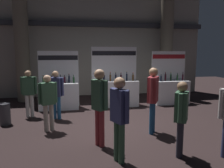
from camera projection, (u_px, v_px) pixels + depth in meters
ground_plane at (115, 125)px, 6.53m from camera, size 24.00×24.00×0.00m
hall_colonnade at (97, 33)px, 10.86m from camera, size 11.23×1.40×6.51m
exhibitor_booth_0 at (59, 94)px, 8.45m from camera, size 1.57×0.72×2.26m
exhibitor_booth_1 at (116, 91)px, 8.91m from camera, size 1.91×0.66×2.43m
exhibitor_booth_2 at (170, 90)px, 9.37m from camera, size 1.54×0.66×2.26m
trash_bin at (5, 114)px, 6.59m from camera, size 0.33×0.33×0.66m
visitor_0 at (48, 98)px, 5.96m from camera, size 0.50×0.36×1.58m
visitor_1 at (100, 101)px, 4.96m from camera, size 0.37×0.42×1.81m
visitor_3 at (153, 94)px, 5.79m from camera, size 0.43×0.54×1.79m
visitor_4 at (29, 90)px, 7.31m from camera, size 0.54×0.25×1.60m
visitor_5 at (181, 113)px, 4.46m from camera, size 0.39×0.43×1.60m
visitor_6 at (119, 113)px, 4.21m from camera, size 0.34×0.49×1.72m
visitor_8 at (56, 91)px, 7.07m from camera, size 0.51×0.39×1.61m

